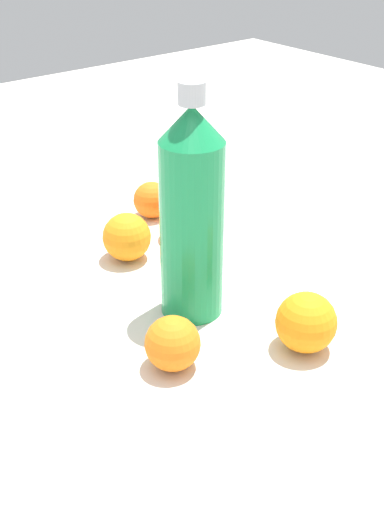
{
  "coord_description": "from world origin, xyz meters",
  "views": [
    {
      "loc": [
        0.51,
        0.58,
        0.5
      ],
      "look_at": [
        0.05,
        0.0,
        0.08
      ],
      "focal_mm": 47.46,
      "sensor_mm": 36.0,
      "label": 1
    }
  ],
  "objects_px": {
    "orange_0": "(306,322)",
    "orange_2": "(173,343)",
    "water_bottle": "(192,213)",
    "orange_4": "(152,200)",
    "orange_1": "(127,237)",
    "orange_3": "(187,216)"
  },
  "relations": [
    {
      "from": "orange_1",
      "to": "orange_4",
      "type": "height_order",
      "value": "orange_1"
    },
    {
      "from": "water_bottle",
      "to": "orange_2",
      "type": "distance_m",
      "value": 0.16
    },
    {
      "from": "orange_0",
      "to": "orange_2",
      "type": "height_order",
      "value": "orange_0"
    },
    {
      "from": "orange_0",
      "to": "orange_4",
      "type": "height_order",
      "value": "orange_0"
    },
    {
      "from": "orange_4",
      "to": "orange_1",
      "type": "bearing_deg",
      "value": 39.69
    },
    {
      "from": "water_bottle",
      "to": "orange_4",
      "type": "height_order",
      "value": "water_bottle"
    },
    {
      "from": "orange_0",
      "to": "orange_2",
      "type": "relative_size",
      "value": 1.14
    },
    {
      "from": "water_bottle",
      "to": "orange_1",
      "type": "bearing_deg",
      "value": 170.12
    },
    {
      "from": "orange_0",
      "to": "water_bottle",
      "type": "bearing_deg",
      "value": -70.67
    },
    {
      "from": "orange_0",
      "to": "orange_1",
      "type": "xyz_separation_m",
      "value": [
        0.04,
        -0.32,
        -0.0
      ]
    },
    {
      "from": "orange_2",
      "to": "orange_1",
      "type": "bearing_deg",
      "value": -112.82
    },
    {
      "from": "orange_0",
      "to": "orange_3",
      "type": "bearing_deg",
      "value": -102.26
    },
    {
      "from": "orange_0",
      "to": "orange_4",
      "type": "xyz_separation_m",
      "value": [
        -0.07,
        -0.41,
        -0.01
      ]
    },
    {
      "from": "water_bottle",
      "to": "orange_4",
      "type": "xyz_separation_m",
      "value": [
        -0.12,
        -0.26,
        -0.11
      ]
    },
    {
      "from": "water_bottle",
      "to": "orange_0",
      "type": "xyz_separation_m",
      "value": [
        -0.05,
        0.15,
        -0.1
      ]
    },
    {
      "from": "orange_2",
      "to": "orange_3",
      "type": "bearing_deg",
      "value": -131.38
    },
    {
      "from": "orange_0",
      "to": "orange_3",
      "type": "distance_m",
      "value": 0.32
    },
    {
      "from": "orange_3",
      "to": "orange_2",
      "type": "bearing_deg",
      "value": 48.62
    },
    {
      "from": "orange_1",
      "to": "orange_3",
      "type": "xyz_separation_m",
      "value": [
        -0.11,
        0.0,
        0.0
      ]
    },
    {
      "from": "orange_0",
      "to": "orange_2",
      "type": "distance_m",
      "value": 0.16
    },
    {
      "from": "orange_2",
      "to": "orange_4",
      "type": "height_order",
      "value": "orange_2"
    },
    {
      "from": "orange_1",
      "to": "orange_4",
      "type": "distance_m",
      "value": 0.15
    }
  ]
}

